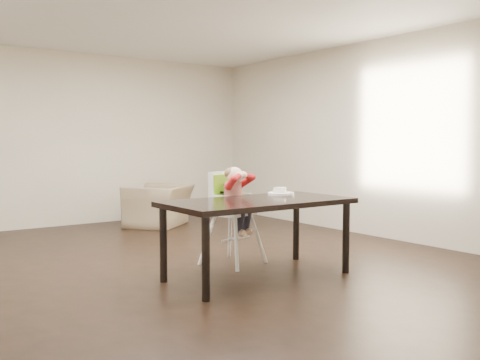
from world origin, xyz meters
name	(u,v)px	position (x,y,z in m)	size (l,w,h in m)	color
ground	(189,266)	(0.00, 0.00, 0.00)	(7.00, 7.00, 0.00)	black
room_walls	(188,88)	(0.00, 0.00, 1.86)	(6.02, 7.02, 2.71)	beige
dining_table	(258,208)	(0.30, -0.80, 0.67)	(1.80, 0.90, 0.75)	black
high_chair	(231,195)	(0.43, -0.17, 0.73)	(0.54, 0.54, 1.04)	white
plate	(281,192)	(0.77, -0.58, 0.78)	(0.34, 0.34, 0.08)	white
armchair	(159,199)	(1.00, 2.63, 0.42)	(0.97, 0.63, 0.85)	#94815E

